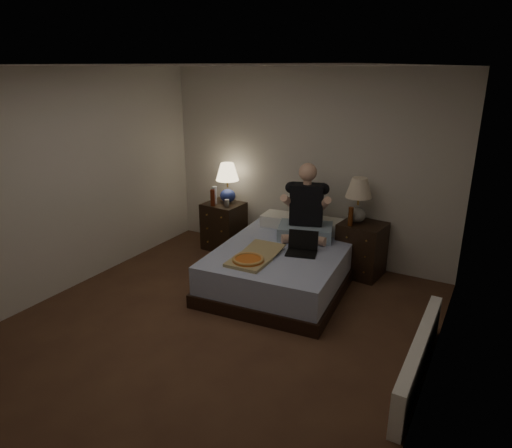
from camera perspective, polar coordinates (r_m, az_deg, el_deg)
The scene contains 18 objects.
floor at distance 4.71m, azimuth -5.50°, elevation -13.02°, with size 4.00×4.50×0.00m, color brown.
ceiling at distance 3.99m, azimuth -6.69°, elevation 19.06°, with size 4.00×4.50×0.00m, color white.
wall_back at distance 6.09m, azimuth 6.25°, elevation 7.19°, with size 4.00×2.50×0.00m, color silver.
wall_left at distance 5.54m, azimuth -23.28°, elevation 4.55°, with size 4.50×2.50×0.00m, color silver.
wall_right at distance 3.49m, azimuth 22.01°, elevation -3.24°, with size 4.50×2.50×0.00m, color silver.
bed at distance 5.48m, azimuth 3.44°, elevation -5.24°, with size 1.43×1.91×0.48m, color #5669AC.
nightstand_left at distance 6.54m, azimuth -4.02°, elevation -0.24°, with size 0.52×0.46×0.67m, color black.
nightstand_right at distance 5.84m, azimuth 13.02°, elevation -3.09°, with size 0.52×0.47×0.68m, color black.
lamp_left at distance 6.43m, azimuth -3.58°, elevation 5.15°, with size 0.32×0.32×0.56m, color navy, non-canonical shape.
lamp_right at distance 5.68m, azimuth 12.65°, elevation 2.91°, with size 0.32×0.32×0.56m, color gray, non-canonical shape.
water_bottle at distance 6.40m, azimuth -5.22°, elevation 3.60°, with size 0.07×0.07×0.25m, color silver.
soda_can at distance 6.27m, azimuth -3.66°, elevation 2.62°, with size 0.07×0.07×0.10m, color #B6B7B2.
beer_bottle_left at distance 6.31m, azimuth -5.45°, elevation 3.29°, with size 0.06×0.06×0.23m, color #591E0C.
beer_bottle_right at distance 5.59m, azimuth 11.75°, elevation 0.94°, with size 0.06×0.06×0.23m, color #5A280C.
person at distance 5.57m, azimuth 6.32°, elevation 2.79°, with size 0.66×0.52×0.93m, color black, non-canonical shape.
laptop at distance 5.17m, azimuth 5.73°, elevation -2.53°, with size 0.34×0.28×0.24m, color black, non-canonical shape.
pizza_box at distance 4.93m, azimuth -0.99°, elevation -4.55°, with size 0.40×0.76×0.08m, color tan, non-canonical shape.
radiator at distance 4.18m, azimuth 19.65°, elevation -15.50°, with size 0.10×1.60×0.40m, color white.
Camera 1 is at (2.32, -3.25, 2.49)m, focal length 32.00 mm.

